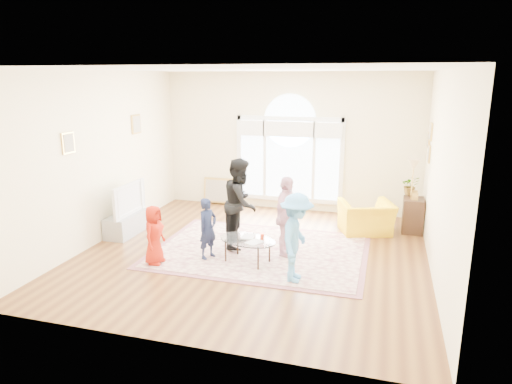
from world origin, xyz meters
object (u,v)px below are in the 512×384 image
(area_rug, at_px, (260,251))
(tv_console, at_px, (126,224))
(television, at_px, (125,199))
(coffee_table, at_px, (248,240))
(armchair, at_px, (366,218))

(area_rug, distance_m, tv_console, 2.85)
(tv_console, bearing_deg, television, -0.00)
(television, distance_m, coffee_table, 2.88)
(area_rug, distance_m, television, 2.93)
(tv_console, distance_m, coffee_table, 2.87)
(area_rug, bearing_deg, armchair, 41.14)
(coffee_table, bearing_deg, television, -179.10)
(tv_console, xyz_separation_m, coffee_table, (2.77, -0.72, 0.19))
(tv_console, height_order, armchair, armchair)
(area_rug, relative_size, coffee_table, 3.11)
(television, bearing_deg, tv_console, 180.00)
(coffee_table, relative_size, armchair, 1.15)
(television, bearing_deg, area_rug, -3.20)
(tv_console, bearing_deg, area_rug, -3.19)
(area_rug, bearing_deg, coffee_table, -96.77)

